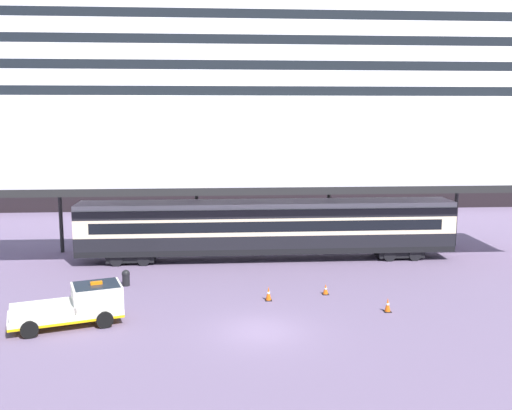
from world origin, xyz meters
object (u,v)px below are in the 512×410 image
cruise_ship (244,106)px  quay_bollard (126,277)px  traffic_cone_far (388,305)px  traffic_cone_mid (326,289)px  train_carriage (267,227)px  traffic_cone_near (268,294)px  service_truck (77,304)px

cruise_ship → quay_bollard: cruise_ship is taller
cruise_ship → traffic_cone_far: 48.46m
traffic_cone_mid → quay_bollard: quay_bollard is taller
train_carriage → traffic_cone_mid: 8.73m
traffic_cone_near → quay_bollard: (-8.16, 3.33, 0.14)m
cruise_ship → service_truck: bearing=-102.4°
traffic_cone_mid → traffic_cone_far: (2.62, -3.08, 0.07)m
service_truck → quay_bollard: service_truck is taller
traffic_cone_near → traffic_cone_far: traffic_cone_near is taller
traffic_cone_near → traffic_cone_far: size_ratio=1.05×
train_carriage → service_truck: train_carriage is taller
traffic_cone_far → quay_bollard: size_ratio=0.76×
quay_bollard → cruise_ship: bearing=77.5°
cruise_ship → train_carriage: (-0.26, -35.80, -8.90)m
cruise_ship → traffic_cone_far: (4.95, -46.96, -10.86)m
service_truck → traffic_cone_far: service_truck is taller
quay_bollard → traffic_cone_far: bearing=-21.6°
traffic_cone_near → traffic_cone_far: bearing=-20.7°
train_carriage → traffic_cone_far: train_carriage is taller
cruise_ship → service_truck: size_ratio=26.35×
traffic_cone_near → traffic_cone_far: 6.34m
traffic_cone_near → quay_bollard: size_ratio=0.80×
train_carriage → quay_bollard: train_carriage is taller
service_truck → traffic_cone_mid: size_ratio=9.33×
service_truck → cruise_ship: bearing=77.6°
traffic_cone_far → service_truck: bearing=-177.7°
cruise_ship → traffic_cone_near: (-0.98, -44.72, -10.84)m
cruise_ship → service_truck: cruise_ship is taller
train_carriage → quay_bollard: (-8.88, -5.60, -1.80)m
quay_bollard → service_truck: bearing=-102.3°
cruise_ship → traffic_cone_near: bearing=-91.3°
traffic_cone_near → service_truck: bearing=-163.2°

